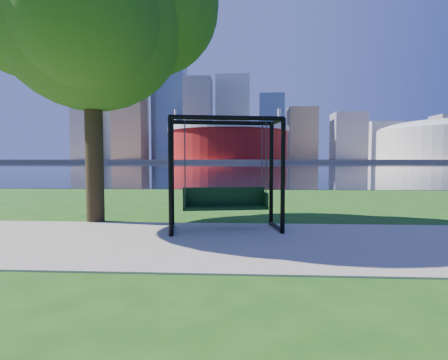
{
  "coord_description": "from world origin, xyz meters",
  "views": [
    {
      "loc": [
        0.44,
        -7.38,
        1.65
      ],
      "look_at": [
        0.03,
        0.0,
        1.22
      ],
      "focal_mm": 28.0,
      "sensor_mm": 36.0,
      "label": 1
    }
  ],
  "objects": [
    {
      "name": "park_tree",
      "position": [
        -3.55,
        1.7,
        5.61
      ],
      "size": [
        6.51,
        5.88,
        8.08
      ],
      "color": "black",
      "rests_on": "ground"
    },
    {
      "name": "ground",
      "position": [
        0.0,
        0.0,
        0.0
      ],
      "size": [
        900.0,
        900.0,
        0.0
      ],
      "primitive_type": "plane",
      "color": "#1E5114",
      "rests_on": "ground"
    },
    {
      "name": "river",
      "position": [
        0.0,
        102.0,
        0.01
      ],
      "size": [
        900.0,
        180.0,
        0.02
      ],
      "primitive_type": "cube",
      "color": "black",
      "rests_on": "ground"
    },
    {
      "name": "skyline",
      "position": [
        -4.27,
        319.39,
        35.89
      ],
      "size": [
        392.0,
        66.0,
        96.5
      ],
      "color": "gray",
      "rests_on": "far_bank"
    },
    {
      "name": "far_bank",
      "position": [
        0.0,
        306.0,
        1.0
      ],
      "size": [
        900.0,
        228.0,
        2.0
      ],
      "primitive_type": "cube",
      "color": "#937F60",
      "rests_on": "ground"
    },
    {
      "name": "arena",
      "position": [
        135.0,
        235.0,
        15.87
      ],
      "size": [
        84.0,
        84.0,
        26.56
      ],
      "color": "beige",
      "rests_on": "far_bank"
    },
    {
      "name": "swing",
      "position": [
        0.01,
        0.63,
        1.26
      ],
      "size": [
        2.69,
        1.52,
        2.6
      ],
      "rotation": [
        0.0,
        0.0,
        0.18
      ],
      "color": "black",
      "rests_on": "ground"
    },
    {
      "name": "path",
      "position": [
        0.0,
        -0.5,
        0.01
      ],
      "size": [
        120.0,
        4.0,
        0.03
      ],
      "primitive_type": "cube",
      "color": "#9E937F",
      "rests_on": "ground"
    },
    {
      "name": "stadium",
      "position": [
        -10.0,
        235.0,
        14.23
      ],
      "size": [
        83.0,
        83.0,
        32.0
      ],
      "color": "maroon",
      "rests_on": "far_bank"
    }
  ]
}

